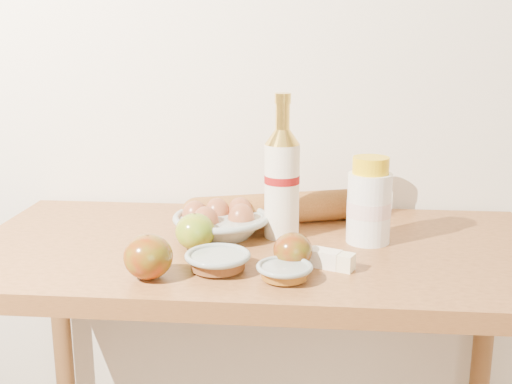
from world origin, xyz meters
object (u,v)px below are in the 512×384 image
at_px(cream_bottle, 369,203).
at_px(baguette, 275,208).
at_px(egg_bowl, 221,222).
at_px(bourbon_bottle, 282,180).
at_px(table, 257,299).

height_order(cream_bottle, baguette, cream_bottle).
bearing_deg(baguette, egg_bowl, -156.79).
distance_m(cream_bottle, baguette, 0.24).
bearing_deg(baguette, bourbon_bottle, -95.12).
distance_m(bourbon_bottle, baguette, 0.13).
distance_m(cream_bottle, egg_bowl, 0.32).
relative_size(egg_bowl, baguette, 0.63).
distance_m(bourbon_bottle, cream_bottle, 0.19).
height_order(table, egg_bowl, egg_bowl).
bearing_deg(cream_bottle, bourbon_bottle, 177.10).
height_order(cream_bottle, egg_bowl, cream_bottle).
distance_m(table, bourbon_bottle, 0.26).
bearing_deg(table, bourbon_bottle, 49.84).
bearing_deg(bourbon_bottle, cream_bottle, -14.12).
relative_size(table, bourbon_bottle, 3.88).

